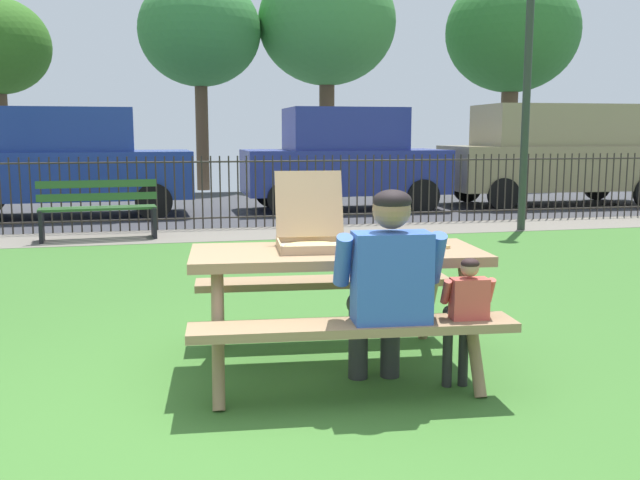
% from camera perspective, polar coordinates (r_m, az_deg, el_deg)
% --- Properties ---
extents(ground, '(28.00, 11.67, 0.02)m').
position_cam_1_polar(ground, '(5.55, -9.94, -7.18)').
color(ground, '#3B6D2B').
extents(cobblestone_walkway, '(28.00, 1.40, 0.01)m').
position_cam_1_polar(cobblestone_walkway, '(10.58, -11.45, 0.31)').
color(cobblestone_walkway, slate).
extents(street_asphalt, '(28.00, 7.09, 0.01)m').
position_cam_1_polar(street_asphalt, '(14.80, -11.91, 2.60)').
color(street_asphalt, '#38383D').
extents(picnic_table_foreground, '(1.93, 1.64, 0.79)m').
position_cam_1_polar(picnic_table_foreground, '(4.42, 1.35, -3.02)').
color(picnic_table_foreground, '#977553').
rests_on(picnic_table_foreground, ground).
extents(pizza_box_open, '(0.49, 0.56, 0.48)m').
position_cam_1_polar(pizza_box_open, '(4.46, -0.65, 0.52)').
color(pizza_box_open, tan).
rests_on(pizza_box_open, picnic_table_foreground).
extents(pizza_slice_on_table, '(0.30, 0.28, 0.02)m').
position_cam_1_polar(pizza_slice_on_table, '(4.44, 8.90, -0.70)').
color(pizza_slice_on_table, '#F3CB55').
rests_on(pizza_slice_on_table, picnic_table_foreground).
extents(adult_at_table, '(0.63, 0.62, 1.19)m').
position_cam_1_polar(adult_at_table, '(3.96, 5.45, -3.52)').
color(adult_at_table, '#2D2D2D').
rests_on(adult_at_table, ground).
extents(child_at_table, '(0.31, 0.30, 0.81)m').
position_cam_1_polar(child_at_table, '(4.09, 11.62, -5.60)').
color(child_at_table, '#282828').
rests_on(child_at_table, ground).
extents(iron_fence_streetside, '(23.70, 0.03, 1.15)m').
position_cam_1_polar(iron_fence_streetside, '(11.21, -11.64, 3.78)').
color(iron_fence_streetside, '#2D2823').
rests_on(iron_fence_streetside, ground).
extents(park_bench_center, '(1.63, 0.59, 0.85)m').
position_cam_1_polar(park_bench_center, '(10.43, -17.47, 2.29)').
color(park_bench_center, '#2F5A29').
rests_on(park_bench_center, ground).
extents(lamp_post_walkway, '(0.28, 0.28, 4.19)m').
position_cam_1_polar(lamp_post_walkway, '(11.40, 16.45, 13.56)').
color(lamp_post_walkway, '#2D382D').
rests_on(lamp_post_walkway, ground).
extents(parked_car_left, '(4.45, 2.01, 1.94)m').
position_cam_1_polar(parked_car_left, '(13.48, -19.99, 6.02)').
color(parked_car_left, navy).
rests_on(parked_car_left, ground).
extents(parked_car_center, '(3.91, 1.85, 1.98)m').
position_cam_1_polar(parked_car_center, '(13.85, 1.97, 6.60)').
color(parked_car_center, navy).
rests_on(parked_car_center, ground).
extents(parked_car_right, '(4.68, 2.12, 2.08)m').
position_cam_1_polar(parked_car_right, '(15.67, 18.52, 6.71)').
color(parked_car_right, '#968762').
rests_on(parked_car_right, ground).
extents(far_tree_center, '(3.17, 3.17, 5.56)m').
position_cam_1_polar(far_tree_center, '(19.32, -9.69, 16.23)').
color(far_tree_center, brown).
rests_on(far_tree_center, ground).
extents(far_tree_midright, '(3.71, 3.71, 6.13)m').
position_cam_1_polar(far_tree_midright, '(19.87, 0.57, 17.08)').
color(far_tree_midright, brown).
rests_on(far_tree_midright, ground).
extents(far_tree_right, '(3.79, 3.79, 6.08)m').
position_cam_1_polar(far_tree_right, '(21.77, 15.26, 15.80)').
color(far_tree_right, brown).
rests_on(far_tree_right, ground).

